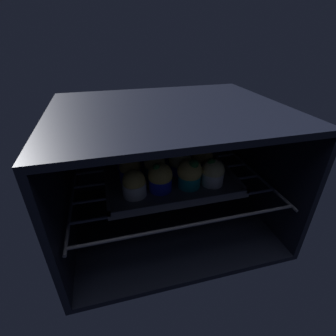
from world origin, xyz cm
name	(u,v)px	position (x,y,z in cm)	size (l,w,h in cm)	color
oven_cavity	(165,165)	(0.00, 26.25, 17.00)	(59.00, 47.00, 37.00)	black
oven_rack	(169,181)	(0.00, 22.00, 13.60)	(54.80, 42.00, 0.80)	#444756
baking_tray	(168,176)	(0.00, 23.29, 14.68)	(36.27, 29.03, 2.20)	#4C4C51
muffin_row0_col0	(134,184)	(-10.84, 15.75, 18.48)	(6.08, 6.08, 7.18)	silver
muffin_row0_col1	(160,178)	(-3.92, 16.42, 18.90)	(6.45, 6.45, 8.19)	#1928B7
muffin_row0_col2	(190,174)	(4.00, 15.98, 19.20)	(6.65, 6.65, 8.82)	#0C8C84
muffin_row0_col3	(213,172)	(10.54, 15.69, 18.70)	(6.21, 6.21, 7.76)	silver
muffin_row1_col0	(130,170)	(-10.93, 22.91, 18.62)	(6.08, 6.08, 7.35)	#1928B7
muffin_row1_col1	(155,166)	(-3.92, 23.25, 18.67)	(6.08, 6.08, 7.49)	#0C8C84
muffin_row1_col2	(180,162)	(3.63, 23.54, 18.69)	(6.54, 6.54, 7.56)	#1928B7
muffin_row1_col3	(202,160)	(10.51, 23.23, 18.80)	(6.24, 6.24, 7.94)	#1928B7
muffin_row2_col0	(127,157)	(-11.02, 30.59, 18.85)	(6.08, 6.08, 7.99)	#7A238C
muffin_row2_col1	(151,154)	(-3.61, 30.90, 18.75)	(6.08, 6.08, 7.81)	#1928B7
muffin_row2_col2	(175,152)	(3.97, 30.25, 18.98)	(6.08, 6.08, 7.91)	#1928B7
muffin_row2_col3	(195,150)	(10.89, 30.35, 18.49)	(6.08, 6.08, 7.20)	#7A238C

